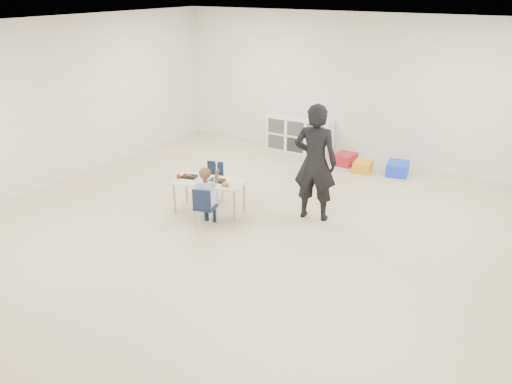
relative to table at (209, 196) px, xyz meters
The scene contains 16 objects.
room 1.64m from the table, 39.26° to the right, with size 9.00×9.02×2.80m.
table is the anchor object (origin of this frame).
chair_near 0.52m from the table, 59.69° to the right, with size 0.29×0.27×0.60m, color #101931, non-canonical shape.
chair_far 0.52m from the table, 120.31° to the left, with size 0.29×0.27×0.60m, color #101931, non-canonical shape.
child 0.56m from the table, 59.69° to the right, with size 0.40×0.40×0.95m, color #BCD2FF, non-canonical shape.
lunch_tray_near 0.29m from the table, 24.67° to the left, with size 0.22×0.16×0.03m, color black.
lunch_tray_far 0.44m from the table, behind, with size 0.22×0.16×0.03m, color black.
milk_carton 0.31m from the table, 84.00° to the right, with size 0.07×0.07×0.10m, color white.
bread_roll 0.44m from the table, ahead, with size 0.09×0.09×0.07m, color #BC7F4D.
apple_near 0.31m from the table, 161.69° to the left, with size 0.07×0.07×0.07m, color maroon.
apple_far 0.56m from the table, 161.16° to the right, with size 0.07×0.07×0.07m, color maroon.
cubby_shelf 3.54m from the table, 94.61° to the left, with size 1.40×0.40×0.70m, color white.
adult 1.71m from the table, 23.99° to the left, with size 0.64×0.42×1.75m, color black.
bin_red 3.35m from the table, 74.88° to the left, with size 0.34×0.44×0.22m, color #B11123.
bin_yellow 3.31m from the table, 66.49° to the left, with size 0.31×0.40×0.19m, color orange.
bin_blue 3.73m from the table, 58.91° to the left, with size 0.37×0.48×0.23m, color blue.
Camera 1 is at (3.74, -5.41, 3.36)m, focal length 38.00 mm.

